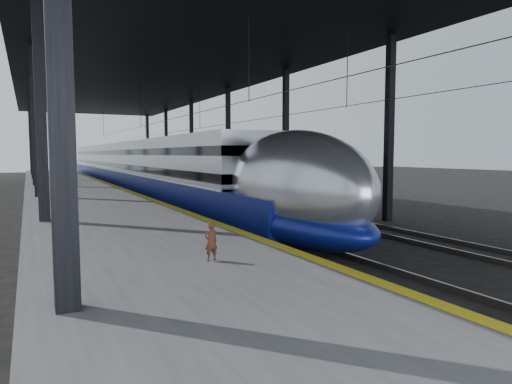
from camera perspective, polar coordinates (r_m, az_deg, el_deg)
ground at (r=14.04m, az=0.67°, el=-8.80°), size 160.00×160.00×0.00m
platform at (r=32.36m, az=-21.62°, el=-0.51°), size 6.00×80.00×1.00m
yellow_strip at (r=32.68m, az=-16.75°, el=0.56°), size 0.30×80.00×0.01m
rails at (r=34.03m, az=-8.06°, el=-0.69°), size 6.52×80.00×0.16m
canopy at (r=33.65m, az=-12.58°, el=14.63°), size 18.00×75.00×9.47m
tgv_train at (r=41.94m, az=-15.26°, el=2.84°), size 2.98×65.20×4.27m
second_train at (r=49.87m, az=-11.20°, el=3.14°), size 2.79×56.05×3.84m
child at (r=9.88m, az=-5.65°, el=-6.20°), size 0.33×0.24×0.83m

